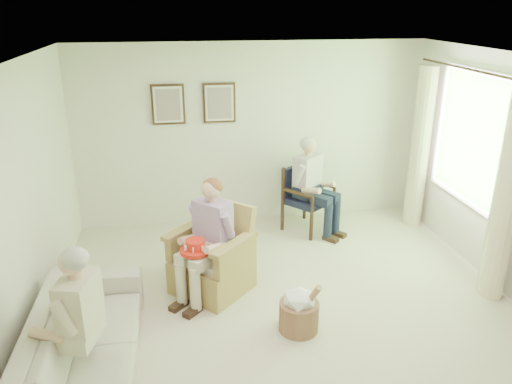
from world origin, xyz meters
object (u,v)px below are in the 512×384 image
person_dark (311,180)px  person_sofa (75,315)px  wicker_armchair (212,264)px  red_hat (195,248)px  hatbox (299,310)px  sofa (85,342)px  wood_armchair (307,195)px  person_wicker (211,232)px

person_dark → person_sofa: bearing=-174.0°
wicker_armchair → red_hat: bearing=-80.2°
hatbox → sofa: bearing=-171.3°
wood_armchair → sofa: (-2.69, -2.69, -0.18)m
person_dark → red_hat: 2.31m
red_hat → person_dark: bearing=43.3°
sofa → person_dark: (2.69, 2.54, 0.46)m
wood_armchair → red_hat: size_ratio=2.80×
person_sofa → person_dark: bearing=150.2°
person_wicker → person_dark: 2.08m
person_dark → wicker_armchair: bearing=-178.2°
red_hat → wood_armchair: bearing=46.0°
sofa → hatbox: bearing=-81.3°
person_dark → hatbox: person_dark is taller
sofa → red_hat: red_hat is taller
red_hat → sofa: bearing=-136.7°
wood_armchair → person_wicker: bearing=-172.6°
wicker_armchair → sofa: 1.71m
wicker_armchair → person_wicker: 0.47m
wood_armchair → person_dark: bearing=-129.6°
wood_armchair → person_dark: person_dark is taller
wood_armchair → wicker_armchair: bearing=-175.1°
person_sofa → red_hat: (1.02, 1.17, -0.07)m
wicker_armchair → hatbox: size_ratio=1.69×
wood_armchair → hatbox: wood_armchair is taller
wicker_armchair → person_sofa: person_sofa is taller
person_dark → red_hat: bearing=-176.2°
person_dark → hatbox: bearing=-147.0°
wicker_armchair → wood_armchair: (1.50, 1.47, 0.19)m
sofa → person_dark: bearing=-46.7°
wicker_armchair → hatbox: bearing=-5.0°
wicker_armchair → wood_armchair: bearing=88.4°
person_dark → sofa: bearing=-176.3°
sofa → hatbox: 2.02m
wood_armchair → person_sofa: bearing=-172.4°
person_dark → hatbox: size_ratio=2.28×
wicker_armchair → sofa: size_ratio=0.45×
wicker_armchair → wood_armchair: wicker_armchair is taller
person_wicker → person_sofa: 1.77m
wood_armchair → red_hat: wood_armchair is taller
wicker_armchair → sofa: (-1.20, -1.22, 0.01)m
wood_armchair → red_hat: bearing=-173.6°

